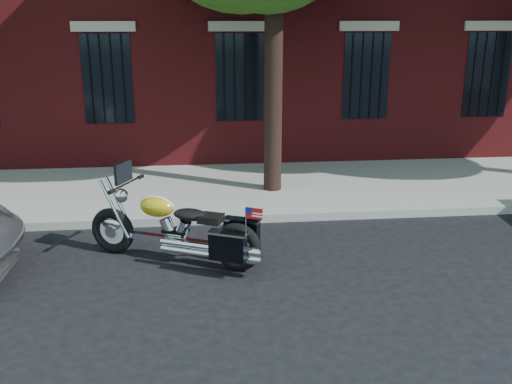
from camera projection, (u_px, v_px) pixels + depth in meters
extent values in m
plane|color=black|center=(265.00, 252.00, 9.02)|extent=(120.00, 120.00, 0.00)
cube|color=gray|center=(256.00, 218.00, 10.31)|extent=(40.00, 0.16, 0.15)
cube|color=gray|center=(247.00, 188.00, 12.09)|extent=(40.00, 3.60, 0.15)
cube|color=black|center=(239.00, 78.00, 13.23)|extent=(1.10, 0.14, 2.00)
cube|color=#B2A893|center=(239.00, 26.00, 12.86)|extent=(1.40, 0.20, 0.22)
cylinder|color=black|center=(240.00, 78.00, 13.15)|extent=(0.04, 0.04, 2.00)
cylinder|color=black|center=(273.00, 73.00, 11.09)|extent=(0.36, 0.36, 5.00)
torus|color=black|center=(113.00, 230.00, 8.88)|extent=(0.73, 0.45, 0.73)
torus|color=black|center=(237.00, 247.00, 8.24)|extent=(0.73, 0.45, 0.73)
cylinder|color=white|center=(113.00, 230.00, 8.88)|extent=(0.52, 0.29, 0.55)
cylinder|color=white|center=(237.00, 247.00, 8.24)|extent=(0.52, 0.29, 0.55)
ellipsoid|color=white|center=(112.00, 224.00, 8.84)|extent=(0.41, 0.29, 0.21)
ellipsoid|color=gold|center=(237.00, 239.00, 8.20)|extent=(0.41, 0.30, 0.21)
cube|color=white|center=(173.00, 240.00, 8.56)|extent=(1.53, 0.78, 0.09)
cylinder|color=white|center=(176.00, 242.00, 8.55)|extent=(0.40, 0.32, 0.35)
cylinder|color=white|center=(204.00, 250.00, 8.20)|extent=(1.28, 0.66, 0.10)
ellipsoid|color=gold|center=(157.00, 207.00, 8.49)|extent=(0.62, 0.51, 0.31)
ellipsoid|color=black|center=(190.00, 215.00, 8.34)|extent=(0.61, 0.50, 0.17)
cube|color=black|center=(242.00, 232.00, 8.47)|extent=(0.55, 0.38, 0.41)
cube|color=black|center=(228.00, 246.00, 7.95)|extent=(0.55, 0.38, 0.41)
cylinder|color=white|center=(127.00, 184.00, 8.55)|extent=(0.39, 0.79, 0.04)
sphere|color=white|center=(121.00, 196.00, 8.64)|extent=(0.29, 0.29, 0.22)
cube|color=black|center=(123.00, 172.00, 8.51)|extent=(0.22, 0.41, 0.31)
cube|color=red|center=(254.00, 213.00, 7.63)|extent=(0.22, 0.12, 0.15)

